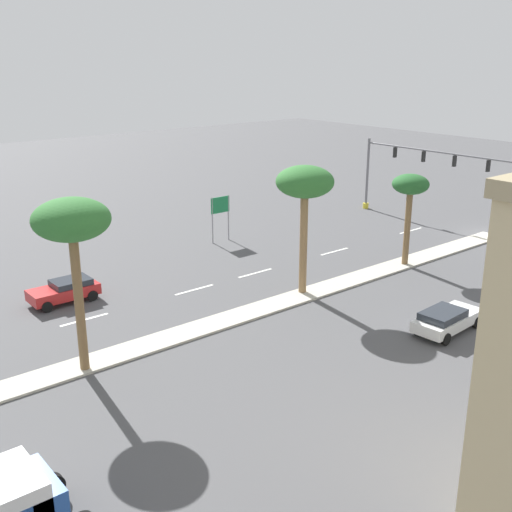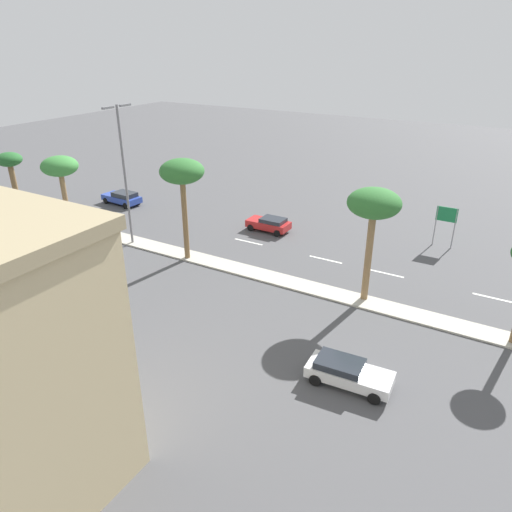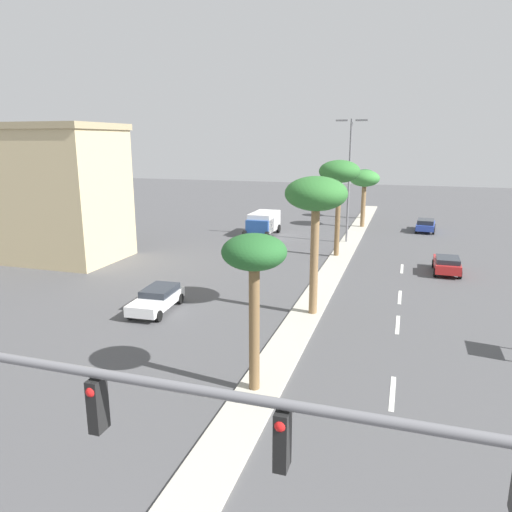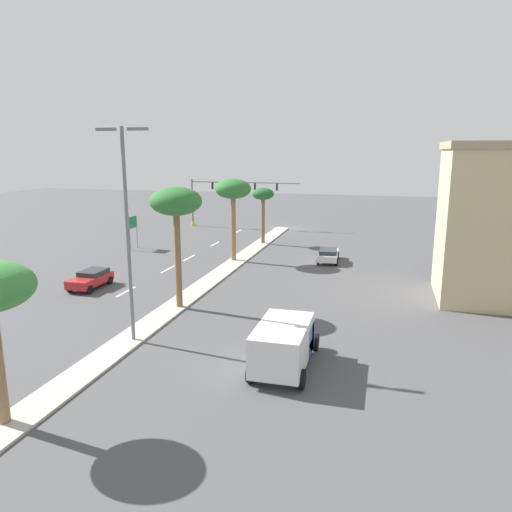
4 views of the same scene
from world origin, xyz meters
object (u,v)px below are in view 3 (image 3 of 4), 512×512
object	(u,v)px
palm_tree_front	(339,174)
sedan_white_far	(157,299)
commercial_building	(48,192)
street_lamp_rear	(349,173)
sedan_blue_rear	(426,225)
box_truck	(263,223)
palm_tree_near	(316,198)
sedan_red_near	(447,264)
palm_tree_left	(254,260)
palm_tree_right	(364,180)
palm_tree_center	(365,178)

from	to	relation	value
palm_tree_front	sedan_white_far	world-z (taller)	palm_tree_front
commercial_building	street_lamp_rear	distance (m)	26.70
sedan_blue_rear	box_truck	size ratio (longest dim) A/B	0.80
street_lamp_rear	box_truck	bearing A→B (deg)	172.75
palm_tree_near	sedan_blue_rear	distance (m)	30.47
street_lamp_rear	sedan_red_near	xyz separation A→B (m)	(8.55, -8.87, -6.03)
commercial_building	box_truck	bearing A→B (deg)	46.30
palm_tree_near	sedan_blue_rear	size ratio (longest dim) A/B	1.70
street_lamp_rear	sedan_blue_rear	world-z (taller)	street_lamp_rear
commercial_building	palm_tree_left	world-z (taller)	commercial_building
box_truck	sedan_blue_rear	bearing A→B (deg)	24.40
palm_tree_front	street_lamp_rear	bearing A→B (deg)	89.06
commercial_building	sedan_blue_rear	size ratio (longest dim) A/B	2.64
palm_tree_near	palm_tree_right	world-z (taller)	palm_tree_near
palm_tree_right	commercial_building	bearing A→B (deg)	-136.33
palm_tree_front	palm_tree_center	xyz separation A→B (m)	(0.22, 21.64, -1.93)
palm_tree_center	palm_tree_near	bearing A→B (deg)	-89.13
palm_tree_right	sedan_white_far	distance (m)	33.05
palm_tree_front	sedan_red_near	distance (m)	11.06
palm_tree_right	sedan_red_near	world-z (taller)	palm_tree_right
palm_tree_right	sedan_red_near	xyz separation A→B (m)	(7.88, -17.76, -4.70)
sedan_blue_rear	sedan_white_far	size ratio (longest dim) A/B	1.03
palm_tree_left	palm_tree_right	size ratio (longest dim) A/B	0.98
palm_tree_left	palm_tree_center	bearing A→B (deg)	89.97
sedan_red_near	box_truck	bearing A→B (deg)	150.09
commercial_building	sedan_white_far	distance (m)	17.94
commercial_building	palm_tree_right	distance (m)	32.62
palm_tree_front	box_truck	world-z (taller)	palm_tree_front
sedan_blue_rear	sedan_white_far	world-z (taller)	sedan_blue_rear
sedan_white_far	palm_tree_front	bearing A→B (deg)	64.02
palm_tree_left	box_truck	size ratio (longest dim) A/B	1.10
commercial_building	sedan_white_far	world-z (taller)	commercial_building
palm_tree_right	palm_tree_center	xyz separation A→B (m)	(-0.55, 6.68, -0.33)
commercial_building	box_truck	world-z (taller)	commercial_building
palm_tree_front	sedan_blue_rear	world-z (taller)	palm_tree_front
palm_tree_near	sedan_white_far	xyz separation A→B (m)	(-8.83, -2.02, -6.00)
commercial_building	box_truck	xyz separation A→B (m)	(14.10, 14.75, -4.21)
sedan_white_far	palm_tree_near	bearing A→B (deg)	12.91
palm_tree_left	box_truck	world-z (taller)	palm_tree_left
street_lamp_rear	sedan_white_far	xyz separation A→B (m)	(-8.16, -22.60, -6.04)
palm_tree_near	palm_tree_center	world-z (taller)	palm_tree_near
palm_tree_near	palm_tree_center	distance (m)	36.19
palm_tree_center	sedan_white_far	bearing A→B (deg)	-102.23
palm_tree_left	palm_tree_near	size ratio (longest dim) A/B	0.81
palm_tree_front	palm_tree_left	bearing A→B (deg)	-89.52
palm_tree_right	sedan_white_far	size ratio (longest dim) A/B	1.44
palm_tree_right	sedan_white_far	xyz separation A→B (m)	(-8.83, -31.50, -4.71)
street_lamp_rear	sedan_white_far	world-z (taller)	street_lamp_rear
palm_tree_right	palm_tree_center	size ratio (longest dim) A/B	1.05
street_lamp_rear	sedan_white_far	bearing A→B (deg)	-109.84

